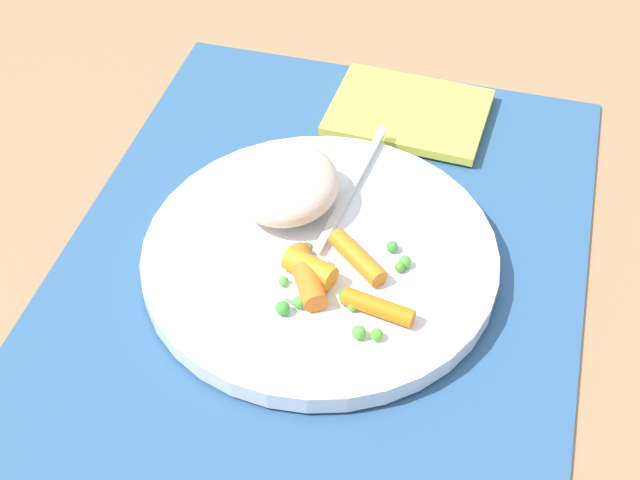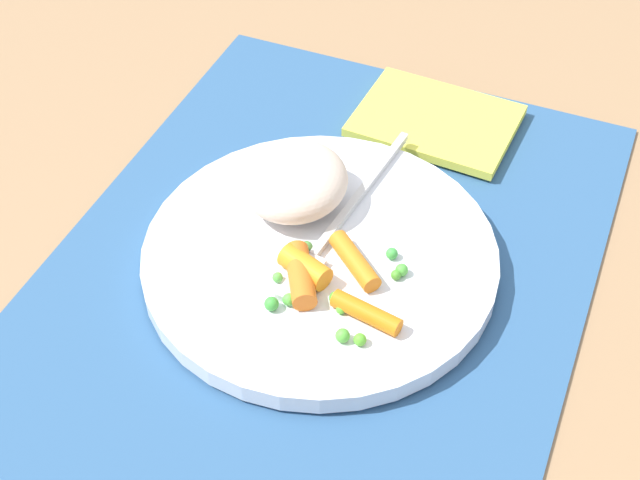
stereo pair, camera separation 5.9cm
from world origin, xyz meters
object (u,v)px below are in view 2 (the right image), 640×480
(fork, at_px, (335,228))
(napkin, at_px, (436,121))
(plate, at_px, (320,257))
(rice_mound, at_px, (294,181))
(carrot_portion, at_px, (329,277))

(fork, height_order, napkin, fork)
(plate, relative_size, rice_mound, 3.05)
(plate, height_order, fork, fork)
(plate, distance_m, napkin, 0.19)
(fork, bearing_deg, rice_mound, -113.75)
(rice_mound, relative_size, carrot_portion, 0.89)
(plate, height_order, rice_mound, rice_mound)
(plate, relative_size, carrot_portion, 2.71)
(rice_mound, distance_m, napkin, 0.16)
(rice_mound, relative_size, napkin, 0.64)
(plate, bearing_deg, carrot_portion, 32.78)
(plate, xyz_separation_m, napkin, (-0.19, 0.03, -0.00))
(napkin, bearing_deg, rice_mound, -24.06)
(plate, height_order, carrot_portion, carrot_portion)
(rice_mound, bearing_deg, carrot_portion, 39.33)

